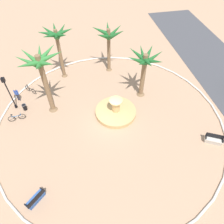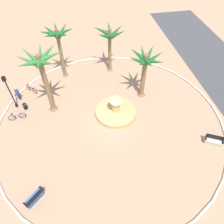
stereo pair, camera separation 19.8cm
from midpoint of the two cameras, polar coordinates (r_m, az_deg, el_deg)
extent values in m
plane|color=tan|center=(21.61, -0.19, -2.39)|extent=(80.00, 80.00, 0.00)
torus|color=silver|center=(21.53, -0.19, -2.22)|extent=(22.75, 22.75, 0.20)
cylinder|color=tan|center=(22.12, 1.29, 0.03)|extent=(4.27, 4.27, 0.45)
cylinder|color=teal|center=(22.15, 1.29, -0.03)|extent=(3.76, 3.76, 0.34)
cylinder|color=tan|center=(21.45, 1.33, 1.68)|extent=(0.77, 0.77, 1.38)
cylinder|color=#E0B370|center=(20.92, 1.37, 3.10)|extent=(1.37, 1.37, 0.12)
cylinder|color=brown|center=(25.91, -13.35, 14.93)|extent=(0.39, 0.39, 6.06)
cone|color=brown|center=(27.47, -12.34, 10.09)|extent=(0.74, 0.74, 0.50)
cone|color=#1E6028|center=(23.88, -14.40, 19.06)|extent=(1.98, 0.59, 1.35)
cone|color=#1E6028|center=(23.93, -13.08, 19.66)|extent=(1.91, 1.67, 1.16)
cone|color=#1E6028|center=(24.50, -12.27, 20.58)|extent=(0.65, 2.02, 1.10)
cone|color=#1E6028|center=(25.19, -13.12, 20.69)|extent=(1.81, 1.71, 1.46)
cone|color=#1E6028|center=(25.42, -14.69, 20.86)|extent=(2.02, 0.75, 1.32)
cone|color=#1E6028|center=(25.17, -16.15, 20.34)|extent=(1.65, 1.91, 1.28)
cone|color=#1E6028|center=(24.60, -16.72, 19.80)|extent=(0.73, 2.04, 1.12)
cone|color=#1E6028|center=(24.02, -16.02, 19.32)|extent=(1.86, 1.75, 1.07)
cylinder|color=brown|center=(22.85, 8.77, 9.49)|extent=(0.49, 0.49, 5.25)
cone|color=brown|center=(24.38, 8.14, 5.12)|extent=(0.93, 0.93, 0.50)
cone|color=#1E6028|center=(20.74, 10.20, 12.83)|extent=(2.14, 0.64, 1.15)
cone|color=#1E6028|center=(21.14, 11.66, 13.19)|extent=(2.01, 1.74, 1.23)
cone|color=#1E6028|center=(22.00, 11.60, 14.22)|extent=(0.83, 2.12, 1.49)
cone|color=#1E6028|center=(22.31, 10.41, 15.43)|extent=(2.01, 1.75, 1.21)
cone|color=#1E6028|center=(22.31, 8.70, 15.20)|extent=(2.08, 0.60, 1.48)
cone|color=#1E6028|center=(21.93, 7.30, 15.23)|extent=(1.98, 1.79, 1.20)
cone|color=#1E6028|center=(21.30, 7.09, 13.73)|extent=(0.67, 2.10, 1.45)
cone|color=#1E6028|center=(20.84, 8.49, 12.84)|extent=(1.99, 1.74, 1.37)
cylinder|color=brown|center=(21.32, -17.01, 6.96)|extent=(0.49, 0.49, 6.69)
cone|color=brown|center=(23.37, -15.36, 1.24)|extent=(0.93, 0.93, 0.50)
cone|color=#337F38|center=(18.82, -19.04, 11.63)|extent=(2.23, 0.58, 1.41)
cone|color=#337F38|center=(18.85, -17.03, 12.56)|extent=(2.08, 1.88, 1.26)
cone|color=#337F38|center=(19.52, -15.91, 14.39)|extent=(0.81, 2.31, 1.14)
cone|color=#337F38|center=(20.12, -16.85, 15.21)|extent=(2.04, 1.95, 1.15)
cone|color=#337F38|center=(20.48, -18.57, 14.59)|extent=(2.21, 0.68, 1.58)
cone|color=#337F38|center=(20.34, -20.88, 13.99)|extent=(1.92, 2.02, 1.41)
cone|color=#337F38|center=(19.98, -21.45, 12.74)|extent=(0.83, 2.22, 1.61)
cone|color=#337F38|center=(19.17, -21.36, 12.00)|extent=(1.91, 2.06, 1.23)
cylinder|color=brown|center=(26.42, -0.38, 16.21)|extent=(0.41, 0.41, 5.50)
cone|color=brown|center=(27.81, -0.36, 11.82)|extent=(0.77, 0.77, 0.50)
cone|color=#1E6028|center=(24.57, 0.11, 19.60)|extent=(2.07, 0.68, 1.52)
cone|color=#1E6028|center=(25.15, 1.66, 20.29)|extent=(1.34, 2.09, 1.52)
cone|color=#1E6028|center=(25.76, 1.33, 21.04)|extent=(1.34, 2.10, 1.51)
cone|color=#1E6028|center=(26.10, -0.58, 21.56)|extent=(2.12, 0.77, 1.41)
cone|color=#1E6028|center=(25.48, -2.67, 21.17)|extent=(1.42, 2.15, 1.15)
cone|color=#1E6028|center=(24.74, -1.97, 19.90)|extent=(1.64, 2.01, 1.45)
cube|color=beige|center=(21.75, 26.09, -7.04)|extent=(1.17, 1.65, 0.12)
cube|color=black|center=(21.66, 26.33, -6.14)|extent=(0.79, 1.46, 0.50)
cube|color=#B6ADA0|center=(21.94, 25.87, -7.43)|extent=(1.07, 1.52, 0.39)
cube|color=black|center=(21.87, 28.08, -7.16)|extent=(0.44, 0.27, 0.24)
cube|color=black|center=(21.45, 24.31, -6.47)|extent=(0.44, 0.27, 0.24)
cube|color=#335BA8|center=(18.17, -20.08, -20.87)|extent=(1.46, 1.51, 0.12)
cube|color=black|center=(17.80, -19.89, -20.93)|extent=(1.16, 1.22, 0.50)
cube|color=#2B4E8F|center=(18.39, -19.87, -21.17)|extent=(1.35, 1.39, 0.39)
cube|color=black|center=(18.00, -22.11, -22.29)|extent=(0.38, 0.37, 0.24)
cube|color=black|center=(18.11, -18.35, -19.10)|extent=(0.38, 0.37, 0.24)
cylinder|color=black|center=(24.01, -25.40, 4.34)|extent=(0.12, 0.12, 3.60)
cylinder|color=black|center=(25.06, -24.20, 1.62)|extent=(0.28, 0.28, 0.30)
cube|color=black|center=(22.81, -27.03, 7.99)|extent=(0.32, 0.32, 0.44)
sphere|color=#F2EDCC|center=(22.81, -27.03, 7.99)|extent=(0.22, 0.22, 0.22)
cone|color=black|center=(22.66, -27.27, 8.53)|extent=(0.20, 0.20, 0.18)
cylinder|color=black|center=(24.29, -22.24, 1.42)|extent=(0.40, 0.40, 0.70)
torus|color=#4C4C51|center=(24.06, -22.47, 2.00)|extent=(0.46, 0.46, 0.06)
torus|color=black|center=(23.45, -22.89, -0.87)|extent=(0.16, 0.72, 0.72)
torus|color=black|center=(23.64, -25.21, -1.43)|extent=(0.16, 0.72, 0.72)
cylinder|color=#1E66B2|center=(23.38, -24.23, -0.78)|extent=(0.18, 0.95, 0.05)
cylinder|color=#1E66B2|center=(23.35, -25.16, -0.73)|extent=(0.04, 0.04, 0.30)
cube|color=black|center=(23.23, -25.29, -0.45)|extent=(0.13, 0.21, 0.06)
cylinder|color=#1E66B2|center=(23.20, -23.27, -0.30)|extent=(0.44, 0.09, 0.03)
torus|color=black|center=(25.81, -20.04, 5.44)|extent=(0.54, 0.57, 0.72)
torus|color=black|center=(26.48, -21.49, 6.17)|extent=(0.54, 0.57, 0.72)
cylinder|color=black|center=(26.00, -20.91, 6.19)|extent=(0.69, 0.73, 0.05)
cylinder|color=black|center=(26.14, -21.51, 6.69)|extent=(0.04, 0.04, 0.30)
cube|color=black|center=(26.04, -21.61, 6.97)|extent=(0.21, 0.21, 0.06)
cylinder|color=black|center=(25.61, -20.33, 6.08)|extent=(0.34, 0.32, 0.03)
cylinder|color=#33333D|center=(25.62, -23.83, 3.92)|extent=(0.14, 0.14, 0.90)
cylinder|color=#33333D|center=(25.53, -23.49, 3.87)|extent=(0.14, 0.14, 0.90)
cube|color=#2D4CA5|center=(25.12, -24.15, 5.08)|extent=(0.31, 0.39, 0.56)
sphere|color=tan|center=(24.88, -24.43, 5.75)|extent=(0.22, 0.22, 0.22)
cylinder|color=#2D4CA5|center=(25.24, -24.57, 5.13)|extent=(0.09, 0.09, 0.53)
cylinder|color=#2D4CA5|center=(25.01, -23.73, 5.03)|extent=(0.09, 0.09, 0.53)
camera|label=1|loc=(0.10, -89.73, 0.30)|focal=33.78mm
camera|label=2|loc=(0.10, 90.27, -0.30)|focal=33.78mm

